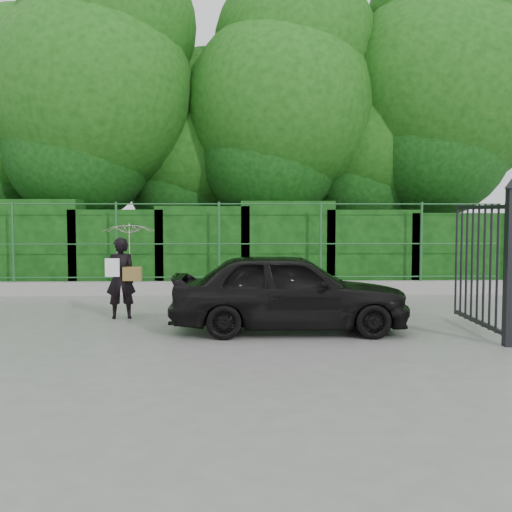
{
  "coord_description": "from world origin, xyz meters",
  "views": [
    {
      "loc": [
        0.8,
        -9.95,
        1.89
      ],
      "look_at": [
        1.14,
        1.3,
        1.1
      ],
      "focal_mm": 45.0,
      "sensor_mm": 36.0,
      "label": 1
    }
  ],
  "objects": [
    {
      "name": "woman",
      "position": [
        -1.13,
        1.35,
        1.12
      ],
      "size": [
        0.9,
        0.92,
        1.69
      ],
      "color": "black",
      "rests_on": "ground"
    },
    {
      "name": "gate",
      "position": [
        4.6,
        -0.72,
        1.19
      ],
      "size": [
        0.22,
        2.33,
        2.36
      ],
      "color": "black",
      "rests_on": "ground"
    },
    {
      "name": "ground",
      "position": [
        0.0,
        0.0,
        0.0
      ],
      "size": [
        80.0,
        80.0,
        0.0
      ],
      "primitive_type": "plane",
      "color": "gray"
    },
    {
      "name": "hedge",
      "position": [
        -0.21,
        5.5,
        1.02
      ],
      "size": [
        14.2,
        1.2,
        2.25
      ],
      "color": "black",
      "rests_on": "ground"
    },
    {
      "name": "trees",
      "position": [
        1.14,
        7.74,
        4.62
      ],
      "size": [
        17.1,
        6.15,
        8.08
      ],
      "color": "black",
      "rests_on": "ground"
    },
    {
      "name": "fence",
      "position": [
        0.22,
        4.5,
        1.2
      ],
      "size": [
        14.13,
        0.06,
        1.8
      ],
      "color": "#22582A",
      "rests_on": "kerb"
    },
    {
      "name": "kerb",
      "position": [
        0.0,
        4.5,
        0.15
      ],
      "size": [
        14.0,
        0.25,
        0.3
      ],
      "primitive_type": "cube",
      "color": "#9E9E99",
      "rests_on": "ground"
    },
    {
      "name": "car",
      "position": [
        1.62,
        0.03,
        0.63
      ],
      "size": [
        3.73,
        1.53,
        1.27
      ],
      "primitive_type": "imported",
      "rotation": [
        0.0,
        0.0,
        1.56
      ],
      "color": "black",
      "rests_on": "ground"
    }
  ]
}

